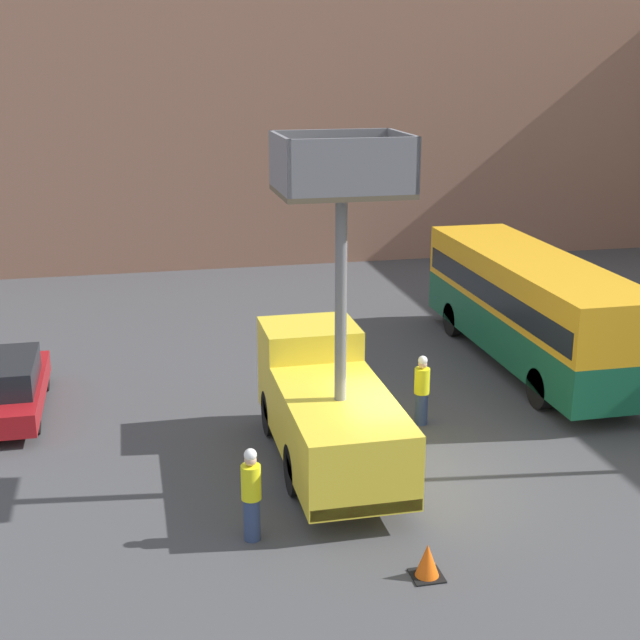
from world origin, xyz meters
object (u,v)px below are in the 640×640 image
at_px(traffic_cone_near_truck, 427,562).
at_px(parked_car_curbside, 5,386).
at_px(utility_truck, 328,398).
at_px(road_worker_directing, 422,390).
at_px(road_worker_near_truck, 251,494).
at_px(city_bus, 531,303).

height_order(traffic_cone_near_truck, parked_car_curbside, parked_car_curbside).
distance_m(utility_truck, road_worker_directing, 3.38).
height_order(road_worker_directing, parked_car_curbside, road_worker_directing).
relative_size(road_worker_near_truck, traffic_cone_near_truck, 2.94).
xyz_separation_m(utility_truck, road_worker_directing, (2.79, 1.76, -0.72)).
height_order(city_bus, traffic_cone_near_truck, city_bus).
bearing_deg(road_worker_directing, traffic_cone_near_truck, -47.59).
xyz_separation_m(traffic_cone_near_truck, parked_car_curbside, (-8.07, 9.32, 0.47)).
xyz_separation_m(road_worker_near_truck, traffic_cone_near_truck, (2.84, -1.92, -0.65)).
bearing_deg(traffic_cone_near_truck, city_bus, 56.76).
bearing_deg(city_bus, traffic_cone_near_truck, 144.87).
bearing_deg(parked_car_curbside, utility_truck, -32.09).
height_order(city_bus, road_worker_near_truck, city_bus).
bearing_deg(city_bus, utility_truck, 124.08).
bearing_deg(road_worker_near_truck, parked_car_curbside, 92.50).
bearing_deg(traffic_cone_near_truck, road_worker_near_truck, 145.90).
height_order(city_bus, parked_car_curbside, city_bus).
relative_size(city_bus, parked_car_curbside, 2.15).
bearing_deg(parked_car_curbside, road_worker_directing, -15.68).
relative_size(city_bus, road_worker_near_truck, 5.48).
height_order(utility_truck, traffic_cone_near_truck, utility_truck).
height_order(road_worker_near_truck, traffic_cone_near_truck, road_worker_near_truck).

